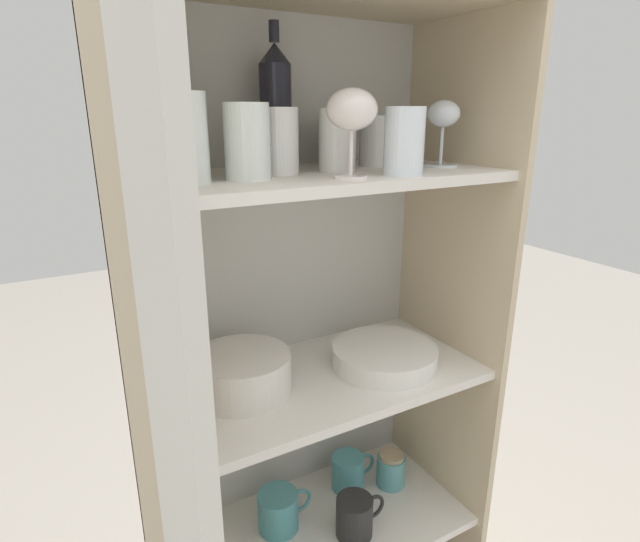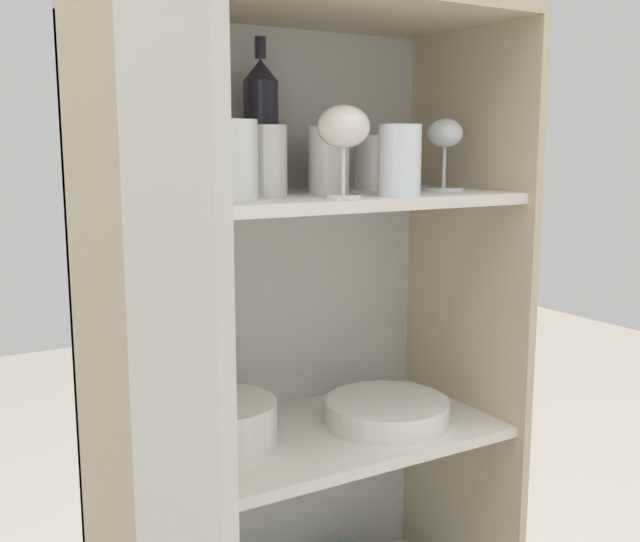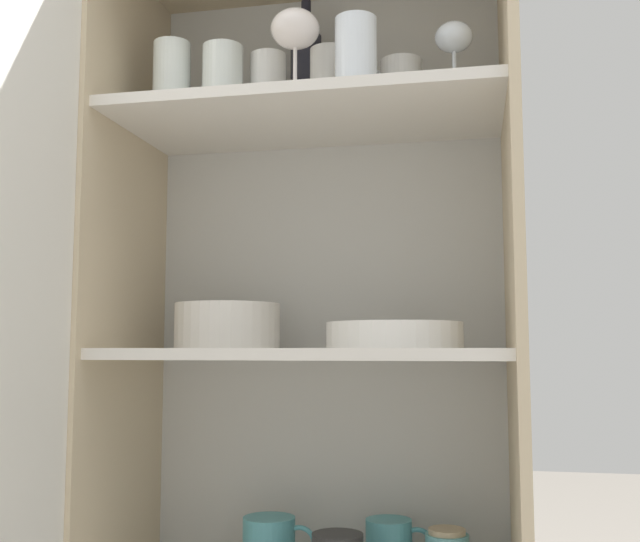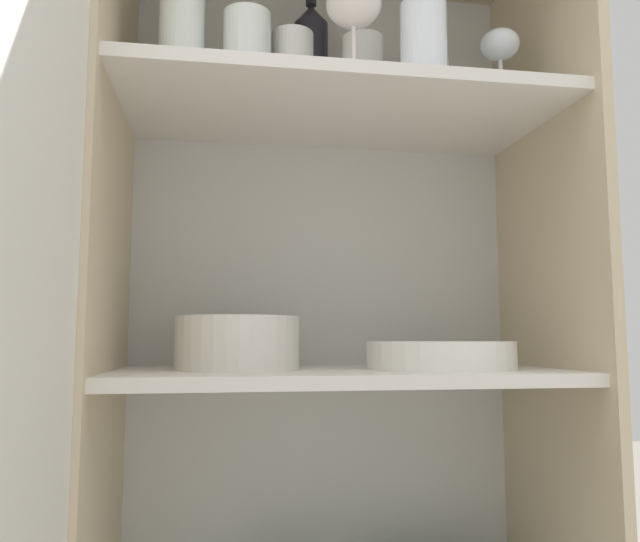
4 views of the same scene
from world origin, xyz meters
The scene contains 17 objects.
cupboard_back_panel centered at (0.00, 0.36, 0.77)m, with size 0.75×0.02×1.54m, color silver.
cupboard_side_left centered at (-0.37, 0.17, 0.77)m, with size 0.02×0.38×1.54m, color #CCB793.
cupboard_side_right centered at (0.37, 0.17, 0.77)m, with size 0.02×0.38×1.54m, color #CCB793.
shelf_board_middle centered at (0.00, 0.17, 0.79)m, with size 0.71×0.35×0.02m, color silver.
shelf_board_upper centered at (0.00, 0.17, 1.23)m, with size 0.71×0.35×0.02m, color silver.
tumbler_glass_0 centered at (-0.08, 0.17, 1.30)m, with size 0.07×0.07×0.12m.
tumbler_glass_1 centered at (0.10, 0.28, 1.29)m, with size 0.07×0.07×0.10m.
tumbler_glass_2 centered at (0.17, 0.22, 1.29)m, with size 0.08×0.08×0.10m.
tumbler_glass_3 centered at (-0.26, 0.13, 1.31)m, with size 0.07×0.07×0.14m.
tumbler_glass_4 centered at (0.11, 0.05, 1.30)m, with size 0.07×0.07×0.12m.
tumbler_glass_5 centered at (0.04, 0.17, 1.30)m, with size 0.07×0.07×0.12m.
tumbler_glass_6 centered at (-0.16, 0.13, 1.30)m, with size 0.08×0.08×0.12m.
wine_glass_0 centered at (0.27, 0.13, 1.33)m, with size 0.07×0.07×0.13m.
wine_glass_1 centered at (0.00, 0.06, 1.35)m, with size 0.09×0.09×0.15m.
wine_bottle centered at (-0.03, 0.29, 1.36)m, with size 0.06×0.06×0.28m.
plate_stack_white centered at (0.16, 0.15, 0.82)m, with size 0.24×0.24×0.04m.
mixing_bowl_large centered at (-0.16, 0.20, 0.84)m, with size 0.20×0.20×0.08m.
Camera 3 is at (0.30, -1.17, 0.79)m, focal length 42.00 mm.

